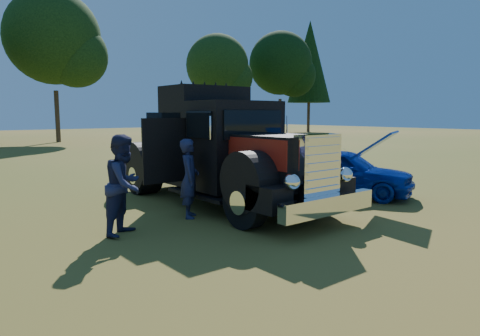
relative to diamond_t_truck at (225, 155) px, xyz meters
The scene contains 5 objects.
ground 2.48m from the diamond_t_truck, 93.31° to the right, with size 120.00×120.00×0.00m, color #3C5218.
diamond_t_truck is the anchor object (origin of this frame).
hotrod_coupe 3.54m from the diamond_t_truck, 16.71° to the right, with size 3.07×4.37×1.89m.
spectator_near 1.56m from the diamond_t_truck, 157.81° to the right, with size 0.64×0.42×1.76m, color #20204A.
spectator_far 3.21m from the diamond_t_truck, 163.27° to the right, with size 0.93×0.73×1.92m, color #1E2647.
Camera 1 is at (-6.24, -6.42, 2.30)m, focal length 32.00 mm.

